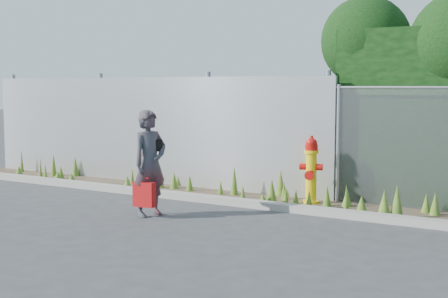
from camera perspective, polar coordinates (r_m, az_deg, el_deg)
The scene contains 8 objects.
ground at distance 8.98m, azimuth -3.00°, elevation -7.24°, with size 80.00×80.00×0.00m, color #363638.
curb at distance 10.47m, azimuth 2.55°, elevation -5.02°, with size 16.00×0.22×0.12m, color gray.
weed_strip at distance 11.12m, azimuth 2.61°, elevation -4.02°, with size 16.00×1.31×0.55m.
corrugated_fence at distance 13.13m, azimuth -7.41°, elevation 1.72°, with size 8.50×0.21×2.30m.
fire_hydrant at distance 10.77m, azimuth 7.96°, elevation -2.01°, with size 0.40×0.35×1.18m.
woman at distance 9.74m, azimuth -6.79°, elevation -1.30°, with size 0.60×0.40×1.65m, color #0E5259.
red_tote_bag at distance 9.66m, azimuth -7.31°, elevation -4.14°, with size 0.35×0.13×0.45m.
black_shoulder_bag at distance 9.83m, azimuth -6.38°, elevation 0.38°, with size 0.25×0.10×0.19m.
Camera 1 is at (4.91, -7.24, 2.02)m, focal length 50.00 mm.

